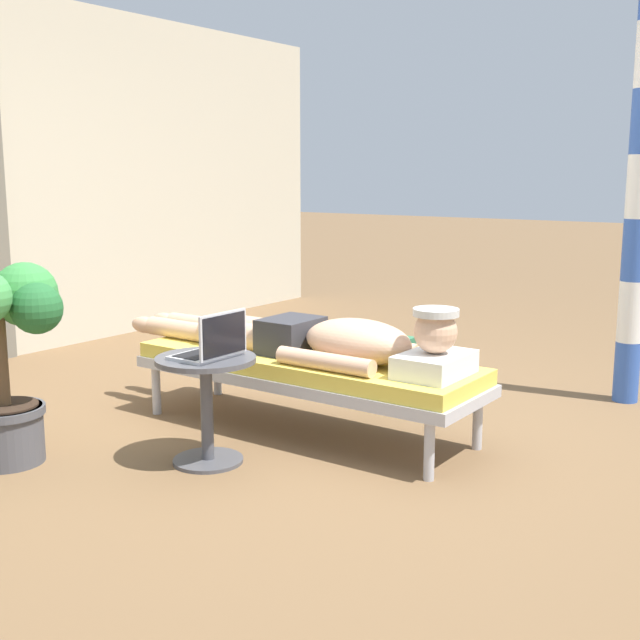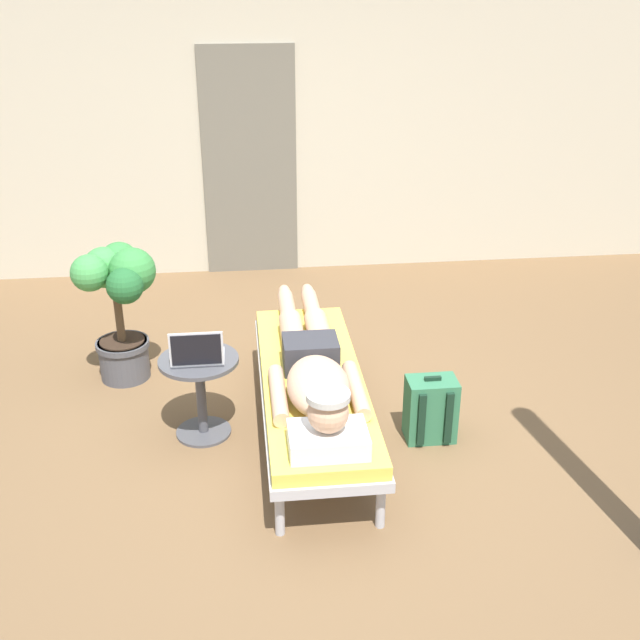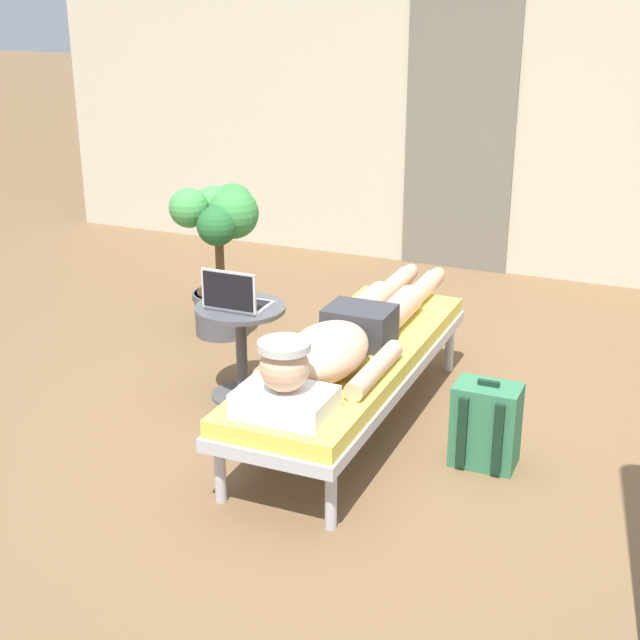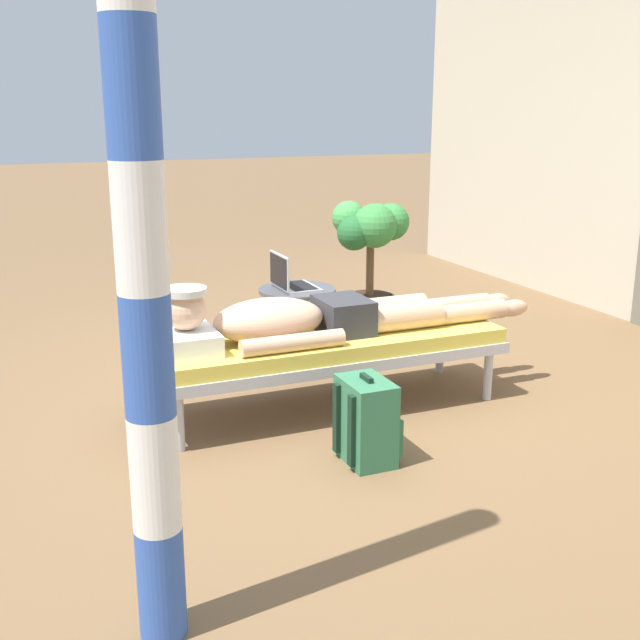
% 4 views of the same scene
% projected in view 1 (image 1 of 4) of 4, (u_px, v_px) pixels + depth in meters
% --- Properties ---
extents(ground_plane, '(40.00, 40.00, 0.00)m').
position_uv_depth(ground_plane, '(322.00, 438.00, 4.26)').
color(ground_plane, brown).
extents(lounge_chair, '(0.62, 1.97, 0.42)m').
position_uv_depth(lounge_chair, '(306.00, 368.00, 4.32)').
color(lounge_chair, '#B7B7BC').
rests_on(lounge_chair, ground).
extents(person_reclining, '(0.53, 2.17, 0.33)m').
position_uv_depth(person_reclining, '(321.00, 339.00, 4.24)').
color(person_reclining, white).
rests_on(person_reclining, lounge_chair).
extents(side_table, '(0.48, 0.48, 0.52)m').
position_uv_depth(side_table, '(206.00, 391.00, 3.84)').
color(side_table, '#4C4C51').
rests_on(side_table, ground).
extents(laptop, '(0.31, 0.24, 0.23)m').
position_uv_depth(laptop, '(213.00, 346.00, 3.77)').
color(laptop, silver).
rests_on(laptop, side_table).
extents(backpack, '(0.30, 0.26, 0.42)m').
position_uv_depth(backpack, '(389.00, 372.00, 4.86)').
color(backpack, '#33724C').
rests_on(backpack, ground).
extents(potted_plant, '(0.54, 0.58, 0.97)m').
position_uv_depth(potted_plant, '(3.00, 336.00, 3.79)').
color(potted_plant, '#4C4C51').
rests_on(potted_plant, ground).
extents(porch_post, '(0.15, 0.15, 2.60)m').
position_uv_depth(porch_post, '(640.00, 187.00, 4.72)').
color(porch_post, '#3359B2').
rests_on(porch_post, ground).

